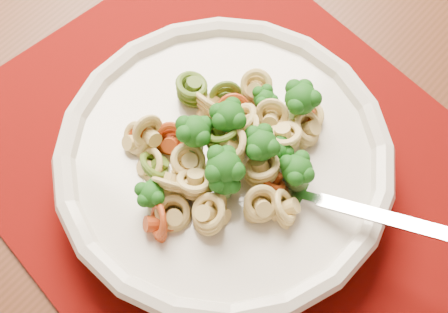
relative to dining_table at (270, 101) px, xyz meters
The scene contains 5 objects.
dining_table is the anchor object (origin of this frame).
placemat 0.19m from the dining_table, 70.05° to the right, with size 0.49×0.38×0.00m, color #5F0404.
pasta_bowl 0.21m from the dining_table, 76.06° to the right, with size 0.29×0.29×0.05m.
pasta_broccoli_heap 0.22m from the dining_table, 76.06° to the right, with size 0.24×0.24×0.06m, color tan, non-canonical shape.
fork 0.24m from the dining_table, 56.41° to the right, with size 0.19×0.02×0.01m, color silver, non-canonical shape.
Camera 1 is at (0.85, -1.13, 1.23)m, focal length 50.00 mm.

